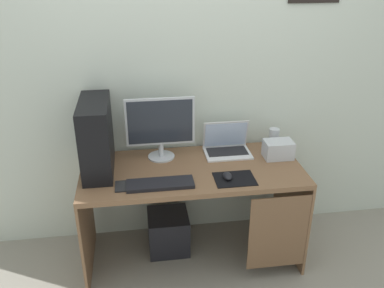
{
  "coord_description": "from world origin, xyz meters",
  "views": [
    {
      "loc": [
        -0.35,
        -2.42,
        2.07
      ],
      "look_at": [
        0.0,
        0.0,
        0.91
      ],
      "focal_mm": 38.59,
      "sensor_mm": 36.0,
      "label": 1
    }
  ],
  "objects_px": {
    "projector": "(278,149)",
    "keyboard": "(160,184)",
    "cell_phone": "(121,186)",
    "monitor": "(160,127)",
    "subwoofer": "(168,232)",
    "laptop": "(227,146)",
    "speaker": "(274,138)",
    "mouse_left": "(228,176)",
    "pc_tower": "(96,137)"
  },
  "relations": [
    {
      "from": "projector",
      "to": "keyboard",
      "type": "relative_size",
      "value": 0.48
    },
    {
      "from": "projector",
      "to": "cell_phone",
      "type": "distance_m",
      "value": 1.13
    },
    {
      "from": "monitor",
      "to": "subwoofer",
      "type": "distance_m",
      "value": 0.83
    },
    {
      "from": "laptop",
      "to": "speaker",
      "type": "height_order",
      "value": "laptop"
    },
    {
      "from": "projector",
      "to": "keyboard",
      "type": "bearing_deg",
      "value": -162.5
    },
    {
      "from": "projector",
      "to": "subwoofer",
      "type": "bearing_deg",
      "value": 178.1
    },
    {
      "from": "monitor",
      "to": "mouse_left",
      "type": "bearing_deg",
      "value": -42.24
    },
    {
      "from": "mouse_left",
      "to": "laptop",
      "type": "bearing_deg",
      "value": 78.16
    },
    {
      "from": "projector",
      "to": "mouse_left",
      "type": "distance_m",
      "value": 0.49
    },
    {
      "from": "laptop",
      "to": "projector",
      "type": "bearing_deg",
      "value": -21.18
    },
    {
      "from": "laptop",
      "to": "subwoofer",
      "type": "height_order",
      "value": "laptop"
    },
    {
      "from": "monitor",
      "to": "keyboard",
      "type": "xyz_separation_m",
      "value": [
        -0.04,
        -0.38,
        -0.23
      ]
    },
    {
      "from": "pc_tower",
      "to": "laptop",
      "type": "distance_m",
      "value": 0.93
    },
    {
      "from": "monitor",
      "to": "projector",
      "type": "distance_m",
      "value": 0.84
    },
    {
      "from": "monitor",
      "to": "mouse_left",
      "type": "height_order",
      "value": "monitor"
    },
    {
      "from": "keyboard",
      "to": "subwoofer",
      "type": "distance_m",
      "value": 0.67
    },
    {
      "from": "pc_tower",
      "to": "mouse_left",
      "type": "xyz_separation_m",
      "value": [
        0.82,
        -0.25,
        -0.22
      ]
    },
    {
      "from": "monitor",
      "to": "projector",
      "type": "bearing_deg",
      "value": -7.77
    },
    {
      "from": "mouse_left",
      "to": "cell_phone",
      "type": "relative_size",
      "value": 0.74
    },
    {
      "from": "laptop",
      "to": "keyboard",
      "type": "xyz_separation_m",
      "value": [
        -0.51,
        -0.4,
        -0.03
      ]
    },
    {
      "from": "pc_tower",
      "to": "monitor",
      "type": "xyz_separation_m",
      "value": [
        0.42,
        0.11,
        -0.0
      ]
    },
    {
      "from": "keyboard",
      "to": "subwoofer",
      "type": "bearing_deg",
      "value": 77.92
    },
    {
      "from": "projector",
      "to": "keyboard",
      "type": "height_order",
      "value": "projector"
    },
    {
      "from": "projector",
      "to": "laptop",
      "type": "bearing_deg",
      "value": 158.82
    },
    {
      "from": "laptop",
      "to": "keyboard",
      "type": "height_order",
      "value": "laptop"
    },
    {
      "from": "laptop",
      "to": "keyboard",
      "type": "distance_m",
      "value": 0.65
    },
    {
      "from": "speaker",
      "to": "cell_phone",
      "type": "xyz_separation_m",
      "value": [
        -1.12,
        -0.41,
        -0.07
      ]
    },
    {
      "from": "speaker",
      "to": "subwoofer",
      "type": "bearing_deg",
      "value": -170.63
    },
    {
      "from": "monitor",
      "to": "keyboard",
      "type": "relative_size",
      "value": 1.12
    },
    {
      "from": "keyboard",
      "to": "subwoofer",
      "type": "relative_size",
      "value": 1.42
    },
    {
      "from": "laptop",
      "to": "speaker",
      "type": "xyz_separation_m",
      "value": [
        0.36,
        0.03,
        0.03
      ]
    },
    {
      "from": "cell_phone",
      "to": "subwoofer",
      "type": "xyz_separation_m",
      "value": [
        0.31,
        0.28,
        -0.59
      ]
    },
    {
      "from": "pc_tower",
      "to": "keyboard",
      "type": "distance_m",
      "value": 0.52
    },
    {
      "from": "projector",
      "to": "pc_tower",
      "type": "bearing_deg",
      "value": 179.83
    },
    {
      "from": "mouse_left",
      "to": "keyboard",
      "type": "bearing_deg",
      "value": -177.36
    },
    {
      "from": "speaker",
      "to": "subwoofer",
      "type": "distance_m",
      "value": 1.05
    },
    {
      "from": "speaker",
      "to": "keyboard",
      "type": "height_order",
      "value": "speaker"
    },
    {
      "from": "monitor",
      "to": "cell_phone",
      "type": "xyz_separation_m",
      "value": [
        -0.28,
        -0.36,
        -0.23
      ]
    },
    {
      "from": "keyboard",
      "to": "mouse_left",
      "type": "relative_size",
      "value": 4.38
    },
    {
      "from": "speaker",
      "to": "projector",
      "type": "distance_m",
      "value": 0.16
    },
    {
      "from": "keyboard",
      "to": "cell_phone",
      "type": "bearing_deg",
      "value": 176.07
    },
    {
      "from": "mouse_left",
      "to": "subwoofer",
      "type": "bearing_deg",
      "value": 143.36
    },
    {
      "from": "laptop",
      "to": "subwoofer",
      "type": "bearing_deg",
      "value": -166.8
    },
    {
      "from": "keyboard",
      "to": "speaker",
      "type": "bearing_deg",
      "value": 26.15
    },
    {
      "from": "speaker",
      "to": "projector",
      "type": "xyz_separation_m",
      "value": [
        -0.02,
        -0.16,
        -0.01
      ]
    },
    {
      "from": "monitor",
      "to": "keyboard",
      "type": "bearing_deg",
      "value": -95.43
    },
    {
      "from": "mouse_left",
      "to": "subwoofer",
      "type": "relative_size",
      "value": 0.32
    },
    {
      "from": "pc_tower",
      "to": "laptop",
      "type": "xyz_separation_m",
      "value": [
        0.9,
        0.13,
        -0.19
      ]
    },
    {
      "from": "cell_phone",
      "to": "subwoofer",
      "type": "relative_size",
      "value": 0.44
    },
    {
      "from": "keyboard",
      "to": "mouse_left",
      "type": "xyz_separation_m",
      "value": [
        0.43,
        0.02,
        0.01
      ]
    }
  ]
}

